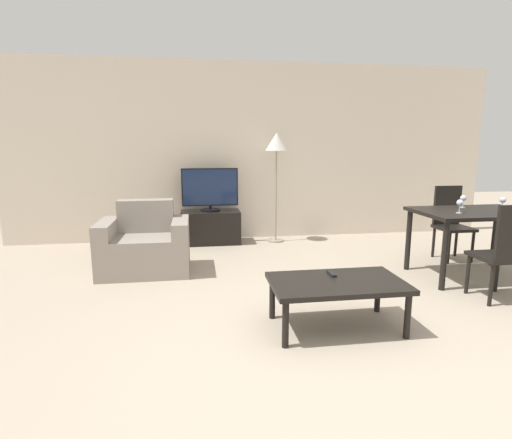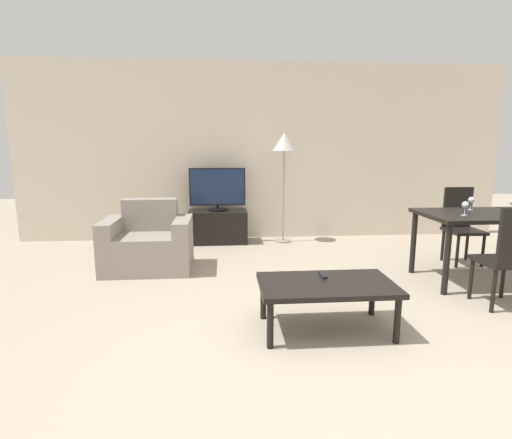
{
  "view_description": "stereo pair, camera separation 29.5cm",
  "coord_description": "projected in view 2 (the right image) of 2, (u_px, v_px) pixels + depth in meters",
  "views": [
    {
      "loc": [
        -0.95,
        -2.39,
        1.46
      ],
      "look_at": [
        -0.3,
        1.9,
        0.65
      ],
      "focal_mm": 28.0,
      "sensor_mm": 36.0,
      "label": 1
    },
    {
      "loc": [
        -0.66,
        -2.42,
        1.46
      ],
      "look_at": [
        -0.3,
        1.9,
        0.65
      ],
      "focal_mm": 28.0,
      "sensor_mm": 36.0,
      "label": 2
    }
  ],
  "objects": [
    {
      "name": "dining_chair_near",
      "position": [
        509.0,
        254.0,
        3.54
      ],
      "size": [
        0.4,
        0.4,
        0.94
      ],
      "color": "black",
      "rests_on": "ground_plane"
    },
    {
      "name": "dining_table",
      "position": [
        482.0,
        222.0,
        4.23
      ],
      "size": [
        1.25,
        0.82,
        0.75
      ],
      "color": "black",
      "rests_on": "ground_plane"
    },
    {
      "name": "tv_stand",
      "position": [
        218.0,
        226.0,
        6.06
      ],
      "size": [
        0.87,
        0.46,
        0.49
      ],
      "color": "black",
      "rests_on": "ground_plane"
    },
    {
      "name": "tv",
      "position": [
        217.0,
        189.0,
        5.95
      ],
      "size": [
        0.83,
        0.29,
        0.64
      ],
      "color": "black",
      "rests_on": "tv_stand"
    },
    {
      "name": "wall_back",
      "position": [
        265.0,
        152.0,
        6.21
      ],
      "size": [
        7.58,
        0.06,
        2.7
      ],
      "color": "beige",
      "rests_on": "ground_plane"
    },
    {
      "name": "remote_primary",
      "position": [
        323.0,
        275.0,
        3.28
      ],
      "size": [
        0.04,
        0.15,
        0.02
      ],
      "color": "black",
      "rests_on": "coffee_table"
    },
    {
      "name": "wine_glass_left",
      "position": [
        471.0,
        201.0,
        4.4
      ],
      "size": [
        0.07,
        0.07,
        0.15
      ],
      "color": "silver",
      "rests_on": "dining_table"
    },
    {
      "name": "coffee_table",
      "position": [
        327.0,
        288.0,
        3.14
      ],
      "size": [
        1.06,
        0.62,
        0.4
      ],
      "color": "black",
      "rests_on": "ground_plane"
    },
    {
      "name": "floor_lamp",
      "position": [
        284.0,
        147.0,
        5.88
      ],
      "size": [
        0.34,
        0.34,
        1.64
      ],
      "color": "gray",
      "rests_on": "ground_plane"
    },
    {
      "name": "wine_glass_right",
      "position": [
        465.0,
        206.0,
        4.05
      ],
      "size": [
        0.07,
        0.07,
        0.15
      ],
      "color": "silver",
      "rests_on": "dining_table"
    },
    {
      "name": "armchair",
      "position": [
        148.0,
        244.0,
        4.73
      ],
      "size": [
        1.01,
        0.72,
        0.82
      ],
      "color": "gray",
      "rests_on": "ground_plane"
    },
    {
      "name": "ground_plane",
      "position": [
        324.0,
        365.0,
        2.7
      ],
      "size": [
        18.0,
        18.0,
        0.0
      ],
      "primitive_type": "plane",
      "color": "tan"
    },
    {
      "name": "dining_chair_far",
      "position": [
        461.0,
        222.0,
        4.99
      ],
      "size": [
        0.4,
        0.4,
        0.94
      ],
      "color": "black",
      "rests_on": "ground_plane"
    }
  ]
}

